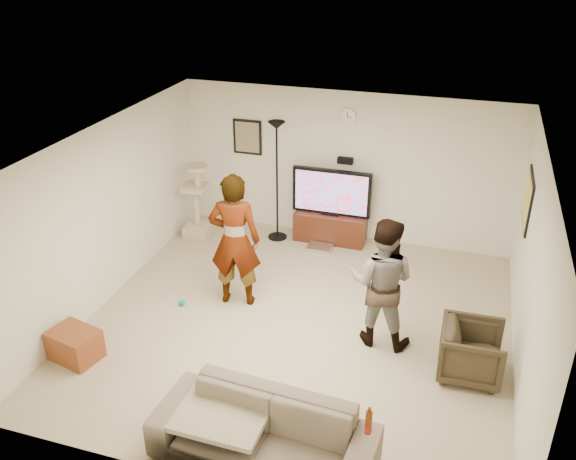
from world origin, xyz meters
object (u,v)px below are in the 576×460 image
(floor_lamp, at_px, (277,182))
(cat_tree, at_px, (196,200))
(tv_stand, at_px, (330,227))
(beer_bottle, at_px, (369,422))
(armchair, at_px, (472,352))
(person_left, at_px, (235,240))
(side_table, at_px, (75,345))
(tv, at_px, (332,192))
(sofa, at_px, (264,434))
(person_right, at_px, (382,282))

(floor_lamp, bearing_deg, cat_tree, -165.81)
(tv_stand, height_order, beer_bottle, beer_bottle)
(armchair, bearing_deg, beer_bottle, 154.21)
(tv_stand, xyz_separation_m, person_left, (-0.81, -2.21, 0.72))
(beer_bottle, bearing_deg, tv_stand, 107.52)
(cat_tree, distance_m, beer_bottle, 5.68)
(floor_lamp, distance_m, side_table, 4.13)
(tv, relative_size, sofa, 0.59)
(tv, height_order, person_left, person_left)
(tv_stand, xyz_separation_m, cat_tree, (-2.21, -0.52, 0.41))
(tv_stand, bearing_deg, tv, 0.00)
(sofa, height_order, armchair, armchair)
(armchair, xyz_separation_m, side_table, (-4.63, -1.12, -0.14))
(tv_stand, bearing_deg, cat_tree, -166.87)
(person_right, xyz_separation_m, side_table, (-3.48, -1.47, -0.67))
(beer_bottle, height_order, armchair, beer_bottle)
(person_left, distance_m, beer_bottle, 3.49)
(beer_bottle, bearing_deg, armchair, 65.44)
(armchair, bearing_deg, side_table, 102.36)
(tv, bearing_deg, person_left, -110.22)
(person_right, distance_m, side_table, 3.84)
(person_left, bearing_deg, tv, -120.74)
(sofa, bearing_deg, floor_lamp, 110.53)
(tv_stand, bearing_deg, person_left, -110.22)
(tv, relative_size, side_table, 2.26)
(cat_tree, bearing_deg, sofa, -57.72)
(floor_lamp, relative_size, beer_bottle, 8.16)
(cat_tree, xyz_separation_m, beer_bottle, (3.72, -4.29, 0.11))
(tv_stand, xyz_separation_m, armchair, (2.40, -2.88, 0.08))
(tv_stand, relative_size, tv, 0.91)
(tv, distance_m, floor_lamp, 0.91)
(tv, height_order, floor_lamp, floor_lamp)
(sofa, xyz_separation_m, armchair, (1.90, 1.93, 0.01))
(side_table, bearing_deg, floor_lamp, 70.47)
(tv, bearing_deg, armchair, -50.18)
(floor_lamp, distance_m, person_right, 3.17)
(tv_stand, xyz_separation_m, floor_lamp, (-0.88, -0.18, 0.77))
(floor_lamp, xyz_separation_m, side_table, (-1.35, -3.82, -0.83))
(cat_tree, bearing_deg, tv, 13.13)
(tv_stand, relative_size, side_table, 2.06)
(person_left, relative_size, side_table, 3.34)
(beer_bottle, bearing_deg, tv, 107.52)
(floor_lamp, xyz_separation_m, person_right, (2.13, -2.34, -0.16))
(floor_lamp, distance_m, armchair, 4.30)
(floor_lamp, height_order, beer_bottle, floor_lamp)
(cat_tree, bearing_deg, floor_lamp, 14.19)
(tv, distance_m, cat_tree, 2.28)
(tv_stand, bearing_deg, beer_bottle, -72.48)
(floor_lamp, bearing_deg, armchair, -39.43)
(person_right, bearing_deg, tv_stand, -60.59)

